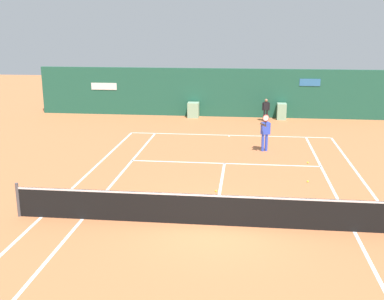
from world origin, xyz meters
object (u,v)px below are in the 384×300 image
(tennis_ball_by_sideline, at_px, (308,181))
(tennis_ball_near_service_line, at_px, (308,163))
(player_on_baseline, at_px, (265,131))
(ball_kid_right_post, at_px, (266,108))
(tennis_ball_mid_court, at_px, (216,191))

(tennis_ball_by_sideline, bearing_deg, tennis_ball_near_service_line, 83.17)
(player_on_baseline, distance_m, ball_kid_right_post, 7.08)
(ball_kid_right_post, distance_m, tennis_ball_by_sideline, 11.51)
(player_on_baseline, distance_m, tennis_ball_by_sideline, 4.69)
(tennis_ball_mid_court, xyz_separation_m, tennis_ball_near_service_line, (3.65, 3.95, 0.00))
(tennis_ball_by_sideline, distance_m, tennis_ball_near_service_line, 2.55)
(player_on_baseline, bearing_deg, tennis_ball_mid_court, 50.57)
(ball_kid_right_post, xyz_separation_m, tennis_ball_near_service_line, (1.46, -8.90, -0.76))
(player_on_baseline, xyz_separation_m, tennis_ball_by_sideline, (1.46, -4.35, -0.93))
(ball_kid_right_post, bearing_deg, tennis_ball_by_sideline, 92.83)
(player_on_baseline, relative_size, tennis_ball_near_service_line, 26.87)
(ball_kid_right_post, distance_m, tennis_ball_near_service_line, 9.05)
(ball_kid_right_post, bearing_deg, player_on_baseline, 84.61)
(tennis_ball_mid_court, relative_size, tennis_ball_near_service_line, 1.00)
(player_on_baseline, distance_m, tennis_ball_mid_court, 6.15)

